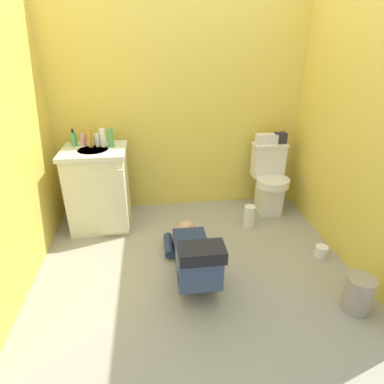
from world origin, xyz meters
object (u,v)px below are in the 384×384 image
object	(u,v)px
tissue_box	(267,139)
bottle_pink	(84,140)
soap_dispenser	(74,139)
bottle_white	(103,138)
faucet	(95,140)
paper_towel_roll	(249,216)
bottle_clear	(98,140)
vanity_cabinet	(99,188)
bottle_amber	(90,138)
person_plumber	(194,256)
toilet	(269,180)
trash_can	(358,294)
toiletry_bag	(280,138)
toilet_paper_roll	(321,251)
bottle_green	(110,137)

from	to	relation	value
tissue_box	bottle_pink	world-z (taller)	bottle_pink
soap_dispenser	bottle_white	size ratio (longest dim) A/B	0.97
faucet	paper_towel_roll	distance (m)	1.72
tissue_box	paper_towel_roll	xyz separation A→B (m)	(-0.25, -0.41, -0.69)
bottle_clear	soap_dispenser	bearing A→B (deg)	169.78
vanity_cabinet	bottle_amber	size ratio (longest dim) A/B	4.64
person_plumber	bottle_pink	bearing A→B (deg)	132.56
toilet	trash_can	bearing A→B (deg)	-85.07
toiletry_bag	trash_can	world-z (taller)	toiletry_bag
toilet	soap_dispenser	world-z (taller)	soap_dispenser
tissue_box	soap_dispenser	bearing A→B (deg)	-178.08
toiletry_bag	paper_towel_roll	xyz separation A→B (m)	(-0.41, -0.41, -0.69)
bottle_amber	toilet_paper_roll	distance (m)	2.36
vanity_cabinet	bottle_white	world-z (taller)	bottle_white
person_plumber	tissue_box	xyz separation A→B (m)	(0.92, 1.08, 0.62)
bottle_pink	bottle_amber	world-z (taller)	bottle_amber
toiletry_bag	person_plumber	bearing A→B (deg)	-134.72
soap_dispenser	tissue_box	bearing A→B (deg)	1.92
bottle_amber	paper_towel_roll	size ratio (longest dim) A/B	0.79
faucet	bottle_pink	size ratio (longest dim) A/B	0.85
vanity_cabinet	bottle_clear	size ratio (longest dim) A/B	6.57
toilet	vanity_cabinet	world-z (taller)	vanity_cabinet
bottle_green	bottle_white	bearing A→B (deg)	171.12
person_plumber	bottle_amber	size ratio (longest dim) A/B	6.03
bottle_pink	trash_can	xyz separation A→B (m)	(2.03, -1.54, -0.74)
toilet	paper_towel_roll	size ratio (longest dim) A/B	3.33
vanity_cabinet	paper_towel_roll	world-z (taller)	vanity_cabinet
person_plumber	toiletry_bag	world-z (taller)	toiletry_bag
bottle_clear	bottle_white	bearing A→B (deg)	-12.89
vanity_cabinet	toilet	bearing A→B (deg)	3.21
bottle_pink	paper_towel_roll	size ratio (longest dim) A/B	0.52
faucet	soap_dispenser	world-z (taller)	soap_dispenser
faucet	paper_towel_roll	size ratio (longest dim) A/B	0.44
tissue_box	bottle_white	xyz separation A→B (m)	(-1.66, -0.12, 0.11)
bottle_amber	soap_dispenser	bearing A→B (deg)	161.57
toiletry_bag	tissue_box	bearing A→B (deg)	180.00
bottle_amber	trash_can	bearing A→B (deg)	-37.24
vanity_cabinet	toiletry_bag	size ratio (longest dim) A/B	6.61
bottle_clear	bottle_white	size ratio (longest dim) A/B	0.73
tissue_box	trash_can	size ratio (longest dim) A/B	0.80
toilet	person_plumber	world-z (taller)	toilet
person_plumber	bottle_pink	xyz separation A→B (m)	(-0.93, 1.02, 0.70)
soap_dispenser	bottle_white	xyz separation A→B (m)	(0.28, -0.05, 0.02)
tissue_box	toiletry_bag	distance (m)	0.15
soap_dispenser	bottle_white	world-z (taller)	bottle_white
person_plumber	bottle_white	distance (m)	1.42
person_plumber	toilet_paper_roll	size ratio (longest dim) A/B	9.68
tissue_box	toilet	bearing A→B (deg)	-63.57
vanity_cabinet	trash_can	xyz separation A→B (m)	(1.93, -1.42, -0.28)
faucet	toilet_paper_roll	world-z (taller)	faucet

